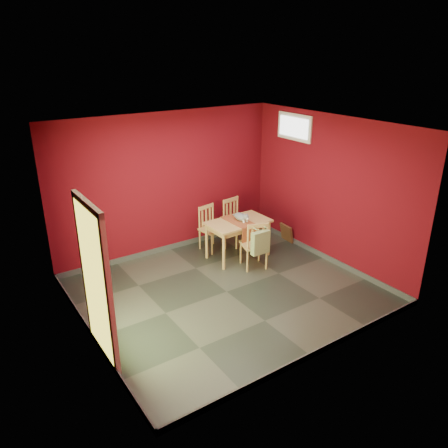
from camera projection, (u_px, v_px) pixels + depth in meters
ground at (227, 292)px, 7.21m from camera, size 4.50×4.50×0.00m
room_shell at (227, 289)px, 7.19m from camera, size 4.50×4.50×4.50m
doorway at (95, 279)px, 5.32m from camera, size 0.06×1.01×2.13m
window at (294, 127)px, 8.25m from camera, size 0.05×0.90×0.50m
outlet_plate at (236, 219)px, 9.45m from camera, size 0.08×0.02×0.12m
dining_table at (238, 226)px, 8.19m from camera, size 1.18×0.70×0.73m
table_runner at (242, 226)px, 8.09m from camera, size 0.36×0.73×0.37m
chair_far_left at (211, 227)px, 8.60m from camera, size 0.48×0.48×0.89m
chair_far_right at (235, 221)px, 8.85m from camera, size 0.50×0.50×0.94m
chair_near at (255, 244)px, 7.84m from camera, size 0.53×0.53×0.91m
tote_bag at (260, 242)px, 7.61m from camera, size 0.35×0.20×0.49m
cat at (241, 215)px, 8.16m from camera, size 0.31×0.43×0.19m
picture_frame at (287, 233)px, 9.04m from camera, size 0.15×0.37×0.36m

